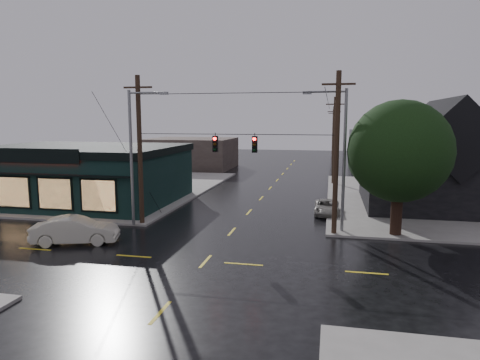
% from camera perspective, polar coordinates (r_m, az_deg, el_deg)
% --- Properties ---
extents(ground_plane, '(160.00, 160.00, 0.00)m').
position_cam_1_polar(ground_plane, '(22.49, -4.62, -10.77)').
color(ground_plane, black).
extents(sidewalk_nw, '(28.00, 28.00, 0.15)m').
position_cam_1_polar(sidewalk_nw, '(48.64, -20.70, -0.88)').
color(sidewalk_nw, gray).
rests_on(sidewalk_nw, ground).
extents(pizza_shop, '(16.30, 12.34, 4.90)m').
position_cam_1_polar(pizza_shop, '(39.74, -20.26, 0.83)').
color(pizza_shop, black).
rests_on(pizza_shop, ground).
extents(ne_building, '(12.60, 11.60, 8.75)m').
position_cam_1_polar(ne_building, '(38.51, 25.29, 3.20)').
color(ne_building, black).
rests_on(ne_building, ground).
extents(corner_tree, '(6.24, 6.24, 8.31)m').
position_cam_1_polar(corner_tree, '(27.75, 20.51, 3.57)').
color(corner_tree, black).
rests_on(corner_tree, ground).
extents(utility_pole_nw, '(2.00, 0.32, 10.15)m').
position_cam_1_polar(utility_pole_nw, '(30.58, -12.89, -5.82)').
color(utility_pole_nw, black).
rests_on(utility_pole_nw, ground).
extents(utility_pole_ne, '(2.00, 0.32, 10.15)m').
position_cam_1_polar(utility_pole_ne, '(27.84, 12.39, -7.20)').
color(utility_pole_ne, black).
rests_on(utility_pole_ne, ground).
extents(utility_pole_far_a, '(2.00, 0.32, 9.65)m').
position_cam_1_polar(utility_pole_far_a, '(48.92, 12.27, -0.57)').
color(utility_pole_far_a, black).
rests_on(utility_pole_far_a, ground).
extents(utility_pole_far_b, '(2.00, 0.32, 9.15)m').
position_cam_1_polar(utility_pole_far_b, '(68.76, 12.23, 1.92)').
color(utility_pole_far_b, black).
rests_on(utility_pole_far_b, ground).
extents(utility_pole_far_c, '(2.00, 0.32, 9.15)m').
position_cam_1_polar(utility_pole_far_c, '(88.67, 12.20, 3.29)').
color(utility_pole_far_c, black).
rests_on(utility_pole_far_c, ground).
extents(span_signal_assembly, '(13.00, 0.48, 1.23)m').
position_cam_1_polar(span_signal_assembly, '(27.59, -0.70, 4.87)').
color(span_signal_assembly, black).
rests_on(span_signal_assembly, ground).
extents(streetlight_nw, '(5.40, 0.30, 9.15)m').
position_cam_1_polar(streetlight_nw, '(30.10, -13.98, -6.09)').
color(streetlight_nw, gray).
rests_on(streetlight_nw, ground).
extents(streetlight_ne, '(5.40, 0.30, 9.15)m').
position_cam_1_polar(streetlight_ne, '(28.53, 13.39, -6.86)').
color(streetlight_ne, gray).
rests_on(streetlight_ne, ground).
extents(bg_building_west, '(12.00, 10.00, 4.40)m').
position_cam_1_polar(bg_building_west, '(63.85, -6.45, 3.56)').
color(bg_building_west, '#3E302D').
rests_on(bg_building_west, ground).
extents(bg_building_east, '(14.00, 12.00, 5.60)m').
position_cam_1_polar(bg_building_east, '(66.26, 20.56, 3.78)').
color(bg_building_east, '#2A2A2F').
rests_on(bg_building_east, ground).
extents(sedan_cream, '(5.15, 3.18, 1.60)m').
position_cam_1_polar(sedan_cream, '(27.03, -21.09, -6.28)').
color(sedan_cream, beige).
rests_on(sedan_cream, ground).
extents(suv_silver, '(1.89, 4.02, 1.11)m').
position_cam_1_polar(suv_silver, '(33.53, 11.52, -3.58)').
color(suv_silver, gray).
rests_on(suv_silver, ground).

